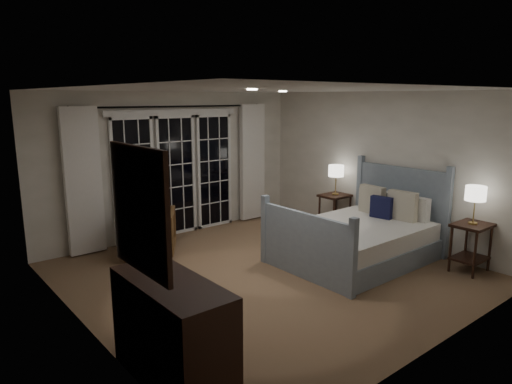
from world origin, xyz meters
TOP-DOWN VIEW (x-y plane):
  - floor at (0.00, 0.00)m, footprint 5.00×5.00m
  - ceiling at (0.00, 0.00)m, footprint 5.00×5.00m
  - wall_left at (-2.50, 0.00)m, footprint 0.02×5.00m
  - wall_right at (2.50, 0.00)m, footprint 0.02×5.00m
  - wall_back at (0.00, 2.50)m, footprint 5.00×0.02m
  - wall_front at (0.00, -2.50)m, footprint 5.00×0.02m
  - french_doors at (0.00, 2.46)m, footprint 2.50×0.04m
  - curtain_rod at (0.00, 2.40)m, footprint 3.50×0.03m
  - curtain_left at (-1.65, 2.38)m, footprint 0.55×0.10m
  - curtain_right at (1.65, 2.38)m, footprint 0.55×0.10m
  - downlight_a at (0.80, 0.60)m, footprint 0.12×0.12m
  - downlight_b at (-0.60, -0.40)m, footprint 0.12×0.12m
  - bed at (1.42, -0.45)m, footprint 2.25×1.61m
  - nightstand_left at (2.23, -1.75)m, footprint 0.53×0.42m
  - nightstand_right at (2.26, 0.76)m, footprint 0.53×0.42m
  - lamp_left at (2.23, -1.75)m, footprint 0.27×0.27m
  - lamp_right at (2.26, 0.76)m, footprint 0.27×0.27m
  - armchair at (-0.95, 1.69)m, footprint 1.08×1.09m
  - dresser at (-2.23, -1.33)m, footprint 0.54×1.28m
  - mirror at (-2.47, -1.33)m, footprint 0.05×0.85m

SIDE VIEW (x-z plane):
  - floor at x=0.00m, z-range 0.00..0.00m
  - bed at x=1.42m, z-range -0.33..0.99m
  - armchair at x=-0.95m, z-range 0.00..0.73m
  - dresser at x=-2.23m, z-range 0.00..0.90m
  - nightstand_right at x=2.26m, z-range 0.11..0.80m
  - nightstand_left at x=2.23m, z-range 0.11..0.80m
  - french_doors at x=0.00m, z-range -0.01..2.19m
  - lamp_right at x=2.26m, z-range 0.84..1.38m
  - lamp_left at x=2.23m, z-range 0.85..1.38m
  - curtain_left at x=-1.65m, z-range 0.02..2.27m
  - curtain_right at x=1.65m, z-range 0.02..2.27m
  - wall_left at x=-2.50m, z-range 0.00..2.50m
  - wall_right at x=2.50m, z-range 0.00..2.50m
  - wall_back at x=0.00m, z-range 0.00..2.50m
  - wall_front at x=0.00m, z-range 0.00..2.50m
  - mirror at x=-2.47m, z-range 1.05..2.05m
  - curtain_rod at x=0.00m, z-range 2.23..2.27m
  - downlight_a at x=0.80m, z-range 2.48..2.50m
  - downlight_b at x=-0.60m, z-range 2.48..2.50m
  - ceiling at x=0.00m, z-range 2.50..2.50m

